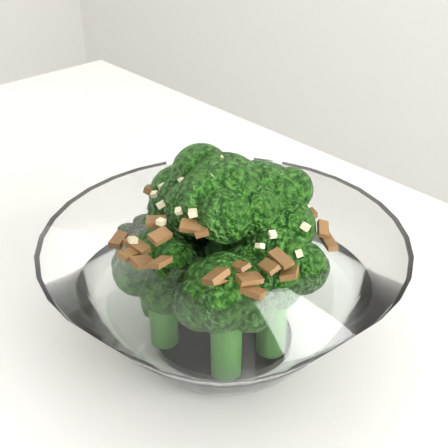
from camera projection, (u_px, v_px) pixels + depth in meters
The scene contains 1 object.
broccoli_dish at pixel (223, 278), 0.48m from camera, with size 0.25×0.25×0.15m.
Camera 1 is at (0.15, -0.12, 1.09)m, focal length 55.00 mm.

